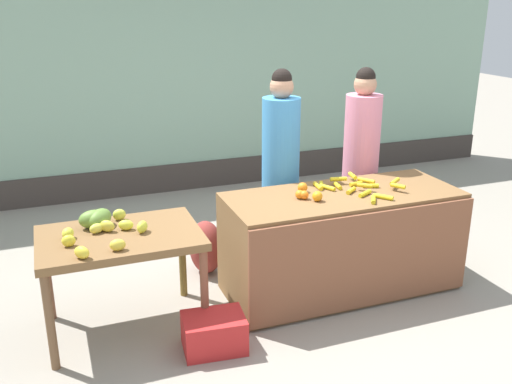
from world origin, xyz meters
The scene contains 11 objects.
ground_plane centered at (0.00, 0.00, 0.00)m, with size 24.00×24.00×0.00m, color gray.
market_wall_back centered at (0.00, 3.20, 1.43)m, with size 8.73×0.23×2.92m.
fruit_stall_counter centered at (0.33, -0.01, 0.43)m, with size 1.97×0.81×0.87m.
side_table_wooden centered at (-1.51, 0.00, 0.69)m, with size 1.16×0.78×0.78m.
banana_bunch_pile centered at (0.48, 0.05, 0.90)m, with size 0.73×0.67×0.07m.
orange_pile centered at (0.00, 0.01, 0.91)m, with size 0.18×0.32×0.08m.
mango_papaya_pile centered at (-1.63, 0.10, 0.84)m, with size 0.63×0.71×0.14m.
vendor_woman_blue_shirt centered at (0.03, 0.64, 0.92)m, with size 0.34×0.34×1.83m.
vendor_woman_pink_shirt centered at (0.86, 0.64, 0.91)m, with size 0.34×0.34×1.81m.
produce_crate centered at (-0.96, -0.50, 0.13)m, with size 0.44×0.32×0.26m, color red.
produce_sack centered at (-0.68, 0.69, 0.25)m, with size 0.36×0.30×0.50m, color maroon.
Camera 1 is at (-1.91, -3.89, 2.40)m, focal length 39.78 mm.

